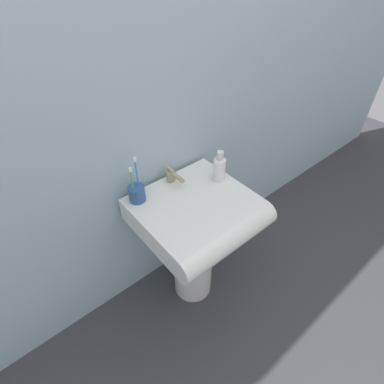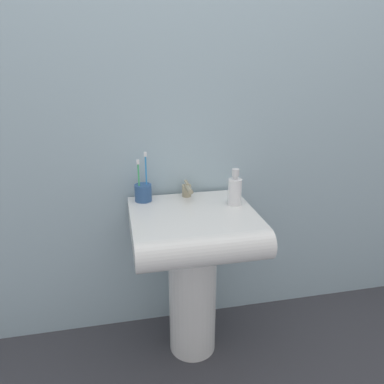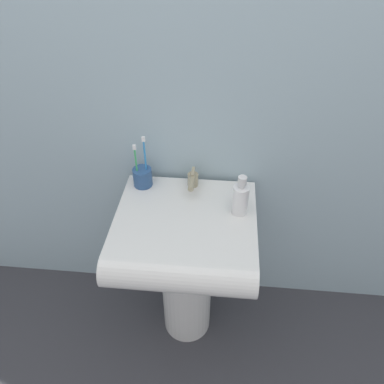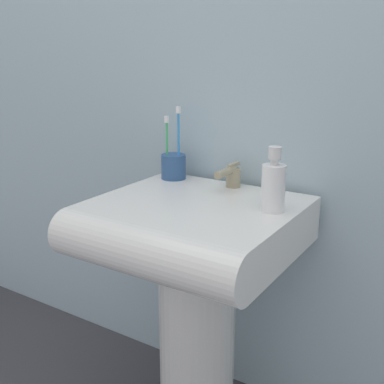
{
  "view_description": "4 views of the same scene",
  "coord_description": "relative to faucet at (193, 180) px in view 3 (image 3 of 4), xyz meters",
  "views": [
    {
      "loc": [
        -0.64,
        -0.77,
        1.64
      ],
      "look_at": [
        0.01,
        0.02,
        0.75
      ],
      "focal_mm": 28.0,
      "sensor_mm": 36.0,
      "label": 1
    },
    {
      "loc": [
        -0.3,
        -1.42,
        1.34
      ],
      "look_at": [
        -0.01,
        -0.02,
        0.81
      ],
      "focal_mm": 35.0,
      "sensor_mm": 36.0,
      "label": 2
    },
    {
      "loc": [
        0.12,
        -1.0,
        1.66
      ],
      "look_at": [
        0.02,
        0.01,
        0.81
      ],
      "focal_mm": 35.0,
      "sensor_mm": 36.0,
      "label": 3
    },
    {
      "loc": [
        0.64,
        -1.03,
        1.1
      ],
      "look_at": [
        -0.02,
        0.01,
        0.73
      ],
      "focal_mm": 45.0,
      "sensor_mm": 36.0,
      "label": 4
    }
  ],
  "objects": [
    {
      "name": "soap_bottle",
      "position": [
        0.19,
        -0.13,
        0.03
      ],
      "size": [
        0.06,
        0.06,
        0.16
      ],
      "color": "white",
      "rests_on": "sink_basin"
    },
    {
      "name": "faucet",
      "position": [
        0.0,
        0.0,
        0.0
      ],
      "size": [
        0.04,
        0.12,
        0.07
      ],
      "color": "tan",
      "rests_on": "sink_basin"
    },
    {
      "name": "wall_back",
      "position": [
        -0.01,
        0.1,
        0.45
      ],
      "size": [
        5.0,
        0.05,
        2.4
      ],
      "primitive_type": "cube",
      "color": "#9EB7C1",
      "rests_on": "ground"
    },
    {
      "name": "sink_basin",
      "position": [
        -0.01,
        -0.22,
        -0.1
      ],
      "size": [
        0.52,
        0.51,
        0.12
      ],
      "color": "white",
      "rests_on": "sink_pedestal"
    },
    {
      "name": "toothbrush_cup",
      "position": [
        -0.2,
        -0.0,
        0.0
      ],
      "size": [
        0.08,
        0.08,
        0.22
      ],
      "color": "#2D5184",
      "rests_on": "sink_basin"
    },
    {
      "name": "sink_pedestal",
      "position": [
        -0.01,
        -0.17,
        -0.45
      ],
      "size": [
        0.22,
        0.22,
        0.59
      ],
      "primitive_type": "cylinder",
      "color": "white",
      "rests_on": "ground"
    },
    {
      "name": "ground_plane",
      "position": [
        -0.01,
        -0.17,
        -0.75
      ],
      "size": [
        6.0,
        6.0,
        0.0
      ],
      "primitive_type": "plane",
      "color": "#38383D",
      "rests_on": "ground"
    }
  ]
}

